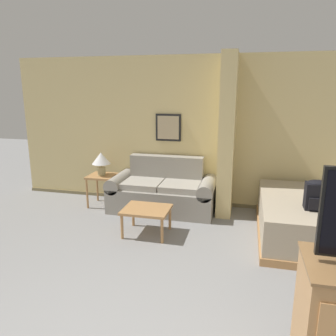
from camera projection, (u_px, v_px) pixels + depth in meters
wall_back at (202, 133)px, 5.71m from camera, size 6.95×0.16×2.60m
wall_partition_pillar at (227, 136)px, 5.26m from camera, size 0.24×0.62×2.60m
couch at (163, 192)px, 5.62m from camera, size 1.79×0.84×0.89m
coffee_table at (147, 211)px, 4.66m from camera, size 0.66×0.54×0.39m
side_table at (102, 180)px, 5.79m from camera, size 0.46×0.46×0.56m
table_lamp at (101, 160)px, 5.70m from camera, size 0.32×0.32×0.40m
bed at (320, 219)px, 4.54m from camera, size 1.64×1.91×0.56m
backpack at (317, 194)px, 4.10m from camera, size 0.28×0.23×0.38m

